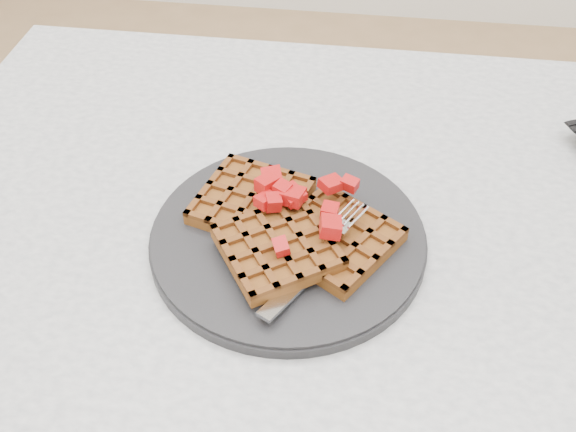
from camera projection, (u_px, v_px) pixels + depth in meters
The scene contains 5 objects.
table at pixel (394, 302), 0.78m from camera, with size 1.20×0.80×0.75m.
plate at pixel (288, 237), 0.69m from camera, with size 0.30×0.30×0.02m, color black.
waffles at pixel (288, 227), 0.67m from camera, with size 0.24×0.21×0.03m.
strawberry_pile at pixel (288, 206), 0.65m from camera, with size 0.15×0.15×0.02m, color #980003, non-canonical shape.
fork at pixel (322, 258), 0.64m from camera, with size 0.02×0.18×0.02m, color silver, non-canonical shape.
Camera 1 is at (-0.06, -0.50, 1.25)m, focal length 40.00 mm.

